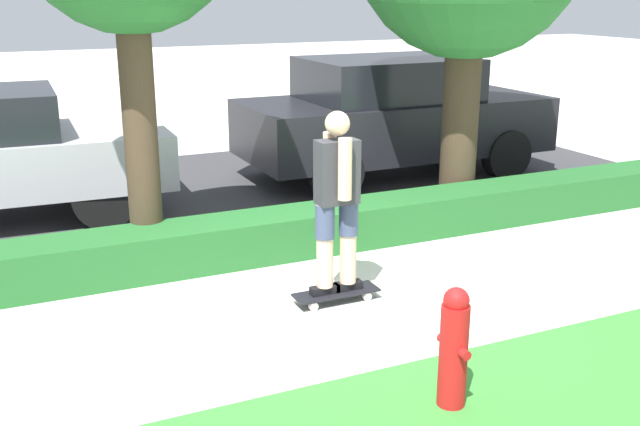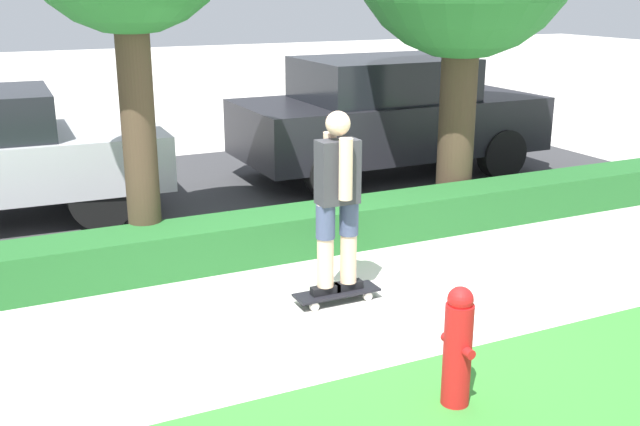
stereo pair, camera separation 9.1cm
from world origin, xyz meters
TOP-DOWN VIEW (x-y plane):
  - ground_plane at (0.00, 0.00)m, footprint 60.00×60.00m
  - street_asphalt at (0.00, 4.20)m, footprint 12.85×5.00m
  - hedge_row at (0.00, 1.60)m, footprint 12.85×0.60m
  - skateboard at (-0.01, 0.24)m, footprint 0.77×0.24m
  - skater_person at (-0.01, 0.24)m, footprint 0.48×0.41m
  - parked_car_middle at (2.75, 4.10)m, footprint 4.40×2.01m
  - fire_hydrant at (-0.06, -1.61)m, footprint 0.19×0.30m

SIDE VIEW (x-z plane):
  - ground_plane at x=0.00m, z-range 0.00..0.00m
  - street_asphalt at x=0.00m, z-range 0.00..0.01m
  - skateboard at x=-0.01m, z-range 0.03..0.13m
  - hedge_row at x=0.00m, z-range 0.00..0.44m
  - fire_hydrant at x=-0.06m, z-range 0.00..0.84m
  - parked_car_middle at x=2.75m, z-range 0.03..1.75m
  - skater_person at x=-0.01m, z-range 0.15..1.75m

